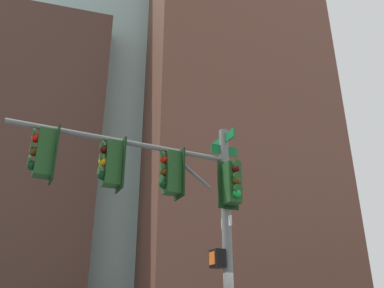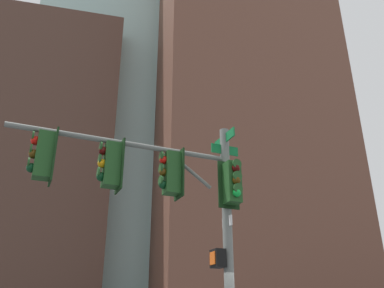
{
  "view_description": "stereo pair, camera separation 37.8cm",
  "coord_description": "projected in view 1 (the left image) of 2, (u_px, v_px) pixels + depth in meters",
  "views": [
    {
      "loc": [
        9.35,
        -3.63,
        1.52
      ],
      "look_at": [
        0.51,
        -1.09,
        5.49
      ],
      "focal_mm": 38.39,
      "sensor_mm": 36.0,
      "label": 1
    },
    {
      "loc": [
        9.45,
        -3.27,
        1.52
      ],
      "look_at": [
        0.51,
        -1.09,
        5.49
      ],
      "focal_mm": 38.39,
      "sensor_mm": 36.0,
      "label": 2
    }
  ],
  "objects": [
    {
      "name": "building_brick_nearside",
      "position": [
        220.0,
        113.0,
        52.9
      ],
      "size": [
        22.81,
        19.92,
        52.2
      ],
      "primitive_type": "cube",
      "color": "brown",
      "rests_on": "ground_plane"
    },
    {
      "name": "building_brick_farside",
      "position": [
        87.0,
        180.0,
        62.73
      ],
      "size": [
        23.01,
        16.81,
        42.57
      ],
      "primitive_type": "cube",
      "color": "#4C3328",
      "rests_on": "ground_plane"
    },
    {
      "name": "signal_pole_assembly",
      "position": [
        171.0,
        193.0,
        9.23
      ],
      "size": [
        1.47,
        5.4,
        6.03
      ],
      "rotation": [
        0.0,
        0.0,
        4.88
      ],
      "color": "slate",
      "rests_on": "ground_plane"
    },
    {
      "name": "building_glass_tower",
      "position": [
        104.0,
        123.0,
        60.23
      ],
      "size": [
        23.78,
        22.36,
        56.29
      ],
      "primitive_type": "cube",
      "color": "#9EC6C1",
      "rests_on": "ground_plane"
    },
    {
      "name": "building_brick_midblock",
      "position": [
        6.0,
        168.0,
        47.01
      ],
      "size": [
        16.59,
        19.92,
        35.15
      ],
      "primitive_type": "cube",
      "color": "#4C3328",
      "rests_on": "ground_plane"
    }
  ]
}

